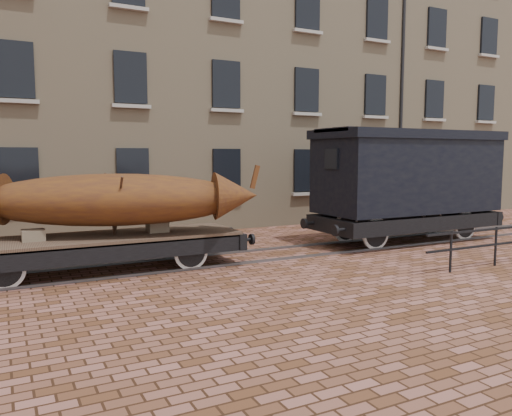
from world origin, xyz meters
name	(u,v)px	position (x,y,z in m)	size (l,w,h in m)	color
ground	(266,256)	(0.00, 0.00, 0.00)	(90.00, 90.00, 0.00)	#542F1B
warehouse_cream	(222,66)	(3.00, 9.99, 7.00)	(40.00, 10.19, 14.00)	tan
rail_track	(266,254)	(0.00, 0.00, 0.03)	(30.00, 1.52, 0.06)	#59595E
flatcar_wagon	(99,243)	(-4.51, 0.00, 0.71)	(7.55, 2.05, 1.14)	brown
iron_boat	(114,199)	(-4.14, 0.00, 1.75)	(7.07, 3.58, 1.69)	brown
goods_van	(408,172)	(5.23, 0.00, 2.26)	(6.98, 2.54, 3.61)	black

